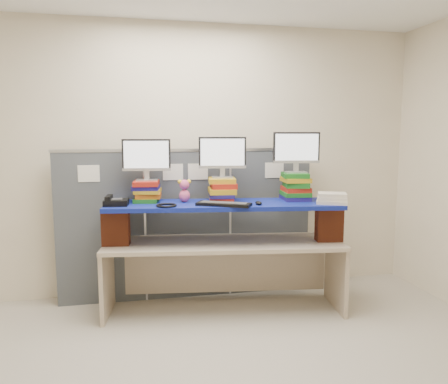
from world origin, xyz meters
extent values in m
cube|color=#F1E3C6|center=(0.00, 0.00, 1.40)|extent=(5.00, 4.00, 2.80)
cube|color=#444950|center=(-0.87, 1.78, 0.75)|extent=(0.85, 0.05, 1.50)
cube|color=#444950|center=(0.00, 1.78, 0.75)|extent=(0.85, 0.05, 1.50)
cube|color=#444950|center=(0.87, 1.78, 0.75)|extent=(0.85, 0.05, 1.50)
cube|color=silver|center=(0.00, 1.78, 1.51)|extent=(2.60, 0.06, 0.03)
cube|color=white|center=(-0.95, 1.75, 1.30)|extent=(0.20, 0.00, 0.16)
cube|color=white|center=(-0.15, 1.75, 1.30)|extent=(0.20, 0.00, 0.16)
cube|color=white|center=(0.10, 1.75, 1.30)|extent=(0.20, 0.00, 0.16)
cube|color=white|center=(0.90, 1.75, 1.30)|extent=(0.20, 0.00, 0.16)
cube|color=#C0AD93|center=(0.28, 1.35, 0.65)|extent=(2.28, 0.93, 0.04)
cube|color=#C0AD93|center=(-0.80, 1.49, 0.32)|extent=(0.11, 0.60, 0.64)
cube|color=#C0AD93|center=(1.36, 1.20, 0.32)|extent=(0.11, 0.60, 0.64)
cube|color=maroon|center=(-0.70, 1.42, 0.84)|extent=(0.26, 0.16, 0.33)
cube|color=maroon|center=(1.25, 1.17, 0.84)|extent=(0.26, 0.16, 0.33)
cube|color=#10097A|center=(0.28, 1.35, 1.02)|extent=(2.21, 0.81, 0.04)
cube|color=#1A621A|center=(-0.42, 1.57, 1.06)|extent=(0.27, 0.33, 0.04)
cube|color=#B35210|center=(-0.40, 1.57, 1.10)|extent=(0.26, 0.29, 0.05)
cube|color=#BD9319|center=(-0.40, 1.56, 1.14)|extent=(0.27, 0.31, 0.03)
cube|color=navy|center=(-0.42, 1.56, 1.18)|extent=(0.28, 0.30, 0.04)
cube|color=#A72013|center=(-0.42, 1.56, 1.22)|extent=(0.26, 0.30, 0.04)
cube|color=#A72013|center=(0.28, 1.46, 1.06)|extent=(0.27, 0.32, 0.04)
cube|color=navy|center=(0.28, 1.46, 1.10)|extent=(0.27, 0.33, 0.04)
cube|color=#BD9319|center=(0.28, 1.46, 1.14)|extent=(0.27, 0.32, 0.05)
cube|color=#A72013|center=(0.30, 1.46, 1.19)|extent=(0.25, 0.29, 0.05)
cube|color=#BD9319|center=(0.29, 1.47, 1.24)|extent=(0.28, 0.29, 0.05)
cube|color=navy|center=(0.99, 1.38, 1.06)|extent=(0.26, 0.32, 0.04)
cube|color=#1A621A|center=(0.99, 1.37, 1.10)|extent=(0.28, 0.31, 0.04)
cube|color=#A72013|center=(1.00, 1.38, 1.15)|extent=(0.25, 0.29, 0.04)
cube|color=#1A621A|center=(0.99, 1.37, 1.19)|extent=(0.26, 0.30, 0.05)
cube|color=#BD9319|center=(0.99, 1.37, 1.24)|extent=(0.26, 0.30, 0.04)
cube|color=#1A621A|center=(0.98, 1.38, 1.28)|extent=(0.28, 0.32, 0.04)
cube|color=#ABACB1|center=(-0.41, 1.56, 1.25)|extent=(0.21, 0.15, 0.01)
cube|color=#ABACB1|center=(-0.41, 1.56, 1.29)|extent=(0.05, 0.04, 0.08)
cube|color=black|center=(-0.41, 1.56, 1.48)|extent=(0.45, 0.09, 0.29)
cube|color=silver|center=(-0.41, 1.54, 1.48)|extent=(0.41, 0.06, 0.26)
cube|color=#ABACB1|center=(0.29, 1.47, 1.27)|extent=(0.21, 0.15, 0.01)
cube|color=#ABACB1|center=(0.29, 1.47, 1.31)|extent=(0.05, 0.04, 0.08)
cube|color=black|center=(0.29, 1.47, 1.50)|extent=(0.45, 0.09, 0.29)
cube|color=silver|center=(0.29, 1.45, 1.50)|extent=(0.41, 0.06, 0.26)
cube|color=#ABACB1|center=(0.99, 1.37, 1.31)|extent=(0.21, 0.15, 0.01)
cube|color=#ABACB1|center=(0.99, 1.37, 1.36)|extent=(0.05, 0.04, 0.08)
cube|color=black|center=(0.99, 1.37, 1.54)|extent=(0.45, 0.09, 0.29)
cube|color=silver|center=(0.99, 1.35, 1.54)|extent=(0.41, 0.06, 0.26)
cube|color=black|center=(0.25, 1.18, 1.06)|extent=(0.50, 0.37, 0.03)
cube|color=#333336|center=(0.25, 1.18, 1.07)|extent=(0.42, 0.29, 0.00)
ellipsoid|color=black|center=(0.56, 1.17, 1.06)|extent=(0.07, 0.11, 0.03)
cube|color=black|center=(-0.69, 1.39, 1.07)|extent=(0.23, 0.21, 0.05)
cube|color=#333336|center=(-0.69, 1.39, 1.10)|extent=(0.11, 0.11, 0.01)
cube|color=black|center=(-0.75, 1.40, 1.11)|extent=(0.07, 0.19, 0.04)
torus|color=black|center=(-0.26, 1.24, 1.05)|extent=(0.19, 0.19, 0.02)
ellipsoid|color=#D85281|center=(-0.07, 1.46, 1.10)|extent=(0.10, 0.09, 0.12)
sphere|color=#D85281|center=(-0.07, 1.46, 1.21)|extent=(0.09, 0.09, 0.09)
sphere|color=yellow|center=(-0.11, 1.46, 1.23)|extent=(0.04, 0.04, 0.04)
sphere|color=yellow|center=(-0.03, 1.46, 1.23)|extent=(0.04, 0.04, 0.04)
cube|color=beige|center=(1.24, 1.10, 1.06)|extent=(0.34, 0.31, 0.03)
cube|color=beige|center=(1.24, 1.10, 1.09)|extent=(0.32, 0.29, 0.03)
cube|color=beige|center=(1.24, 1.10, 1.12)|extent=(0.31, 0.28, 0.03)
camera|label=1|loc=(-0.54, -2.56, 1.68)|focal=35.00mm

